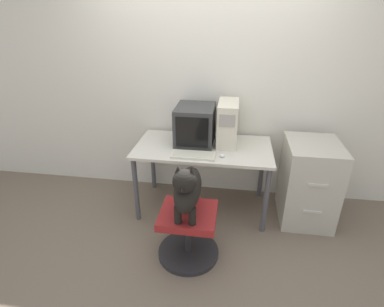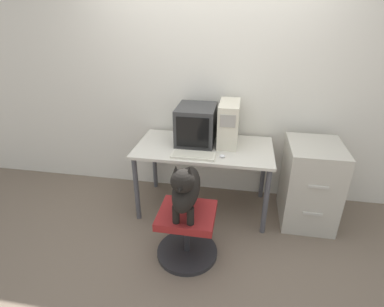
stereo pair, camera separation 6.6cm
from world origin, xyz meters
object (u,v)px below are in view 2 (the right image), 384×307
(pc_tower, at_px, (229,123))
(crt_monitor, at_px, (196,125))
(filing_cabinet, at_px, (310,183))
(office_chair, at_px, (187,232))
(dog, at_px, (186,188))
(keyboard, at_px, (193,155))

(pc_tower, bearing_deg, crt_monitor, -176.56)
(crt_monitor, height_order, filing_cabinet, crt_monitor)
(crt_monitor, height_order, office_chair, crt_monitor)
(dog, distance_m, filing_cabinet, 1.40)
(crt_monitor, xyz_separation_m, pc_tower, (0.33, 0.02, 0.03))
(crt_monitor, relative_size, pc_tower, 1.03)
(dog, bearing_deg, pc_tower, 73.26)
(office_chair, bearing_deg, crt_monitor, 94.19)
(crt_monitor, height_order, pc_tower, pc_tower)
(pc_tower, relative_size, filing_cabinet, 0.52)
(pc_tower, bearing_deg, dog, -106.74)
(crt_monitor, relative_size, office_chair, 0.83)
(office_chair, bearing_deg, filing_cabinet, 33.07)
(crt_monitor, bearing_deg, dog, -85.97)
(filing_cabinet, bearing_deg, pc_tower, 171.16)
(dog, bearing_deg, crt_monitor, 94.03)
(keyboard, xyz_separation_m, dog, (0.03, -0.53, -0.04))
(keyboard, relative_size, filing_cabinet, 0.49)
(pc_tower, xyz_separation_m, office_chair, (-0.27, -0.87, -0.72))
(pc_tower, xyz_separation_m, keyboard, (-0.30, -0.37, -0.21))
(office_chair, relative_size, filing_cabinet, 0.65)
(keyboard, xyz_separation_m, office_chair, (0.03, -0.50, -0.52))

